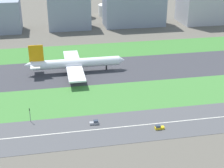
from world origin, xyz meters
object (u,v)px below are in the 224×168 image
airliner (74,63)px  fuel_tank_centre (109,10)px  fuel_tank_west (80,9)px  fuel_tank_east (139,8)px  car_0 (95,123)px  traffic_light (30,114)px  office_tower (134,2)px  hangar_building (69,9)px  car_1 (159,127)px

airliner → fuel_tank_centre: size_ratio=2.78×
fuel_tank_west → fuel_tank_east: size_ratio=1.22×
airliner → car_0: 68.30m
traffic_light → office_tower: size_ratio=0.12×
car_0 → fuel_tank_west: fuel_tank_west is taller
traffic_light → office_tower: bearing=61.3°
car_0 → fuel_tank_east: fuel_tank_east is taller
hangar_building → fuel_tank_west: 48.34m
car_0 → fuel_tank_centre: bearing=77.9°
car_1 → office_tower: size_ratio=0.08×
fuel_tank_west → traffic_light: bearing=-102.1°
hangar_building → fuel_tank_east: (81.13, 45.00, -11.11)m
fuel_tank_west → hangar_building: bearing=-108.2°
airliner → car_1: bearing=-67.5°
fuel_tank_west → fuel_tank_east: 66.32m
car_1 → car_0: bearing=-19.2°
office_tower → fuel_tank_east: 50.68m
traffic_light → fuel_tank_centre: size_ratio=0.31×
car_1 → fuel_tank_centre: size_ratio=0.19×
fuel_tank_west → fuel_tank_centre: bearing=0.0°
fuel_tank_centre → fuel_tank_east: fuel_tank_east is taller
hangar_building → office_tower: office_tower is taller
airliner → office_tower: (68.84, 114.00, 16.07)m
airliner → fuel_tank_west: 160.33m
traffic_light → fuel_tank_centre: (78.72, 219.01, 1.94)m
office_tower → fuel_tank_west: (-48.44, 45.00, -13.42)m
car_0 → hangar_building: hangar_building is taller
car_0 → traffic_light: 31.19m
fuel_tank_centre → fuel_tank_east: size_ratio=1.21×
fuel_tank_centre → car_0: bearing=-102.1°
office_tower → fuel_tank_centre: size_ratio=2.50×
car_1 → traffic_light: size_ratio=0.61×
airliner → fuel_tank_east: (86.70, 159.00, 1.10)m
traffic_light → fuel_tank_west: bearing=77.9°
airliner → fuel_tank_west: size_ratio=2.75×
traffic_light → fuel_tank_west: 223.99m
car_1 → car_0: (-28.68, 10.00, 0.00)m
fuel_tank_centre → traffic_light: bearing=-109.8°
traffic_light → fuel_tank_east: size_ratio=0.37×
hangar_building → office_tower: size_ratio=0.67×
car_1 → traffic_light: traffic_light is taller
office_tower → car_1: bearing=-100.8°
office_tower → fuel_tank_east: bearing=68.3°
hangar_building → fuel_tank_west: hangar_building is taller
airliner → car_0: bearing=-87.0°
fuel_tank_centre → fuel_tank_east: 34.36m
car_0 → traffic_light: (-29.96, 7.99, 3.37)m
fuel_tank_east → hangar_building: bearing=-151.0°
car_1 → car_0: same height
traffic_light → hangar_building: 177.48m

